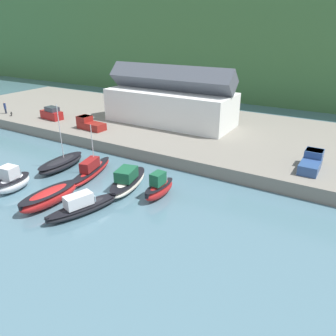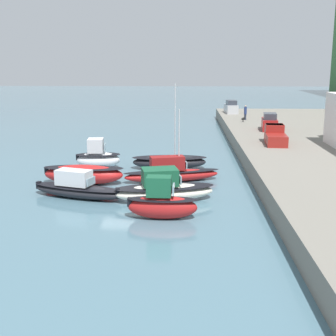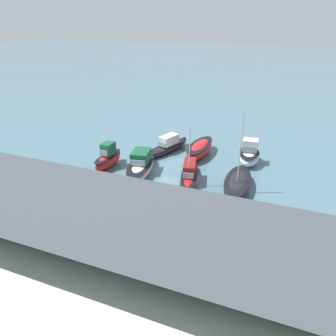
# 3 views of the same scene
# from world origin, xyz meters

# --- Properties ---
(ground_plane) EXTENTS (320.00, 320.00, 0.00)m
(ground_plane) POSITION_xyz_m (0.00, 0.00, 0.00)
(ground_plane) COLOR slate
(moored_boat_0) EXTENTS (2.84, 7.21, 8.02)m
(moored_boat_0) POSITION_xyz_m (-8.56, 3.78, 0.70)
(moored_boat_0) COLOR black
(moored_boat_0) RESTS_ON ground_plane
(moored_boat_1) EXTENTS (3.56, 8.42, 6.14)m
(moored_boat_1) POSITION_xyz_m (-3.73, 4.08, 0.78)
(moored_boat_1) COLOR red
(moored_boat_1) RESTS_ON ground_plane
(moored_boat_2) EXTENTS (3.98, 7.72, 2.43)m
(moored_boat_2) POSITION_xyz_m (1.88, 3.72, 0.88)
(moored_boat_2) COLOR white
(moored_boat_2) RESTS_ON ground_plane
(moored_boat_3) EXTENTS (1.67, 4.65, 2.81)m
(moored_boat_3) POSITION_xyz_m (5.88, 3.78, 1.04)
(moored_boat_3) COLOR red
(moored_boat_3) RESTS_ON ground_plane
(moored_boat_4) EXTENTS (2.65, 4.36, 2.86)m
(moored_boat_4) POSITION_xyz_m (-8.54, -3.05, 1.06)
(moored_boat_4) COLOR white
(moored_boat_4) RESTS_ON ground_plane
(moored_boat_5) EXTENTS (2.55, 6.82, 1.63)m
(moored_boat_5) POSITION_xyz_m (-2.64, -3.16, 0.86)
(moored_boat_5) COLOR red
(moored_boat_5) RESTS_ON ground_plane
(moored_boat_6) EXTENTS (4.00, 7.71, 2.11)m
(moored_boat_6) POSITION_xyz_m (1.37, -2.75, 0.74)
(moored_boat_6) COLOR black
(moored_boat_6) RESTS_ON ground_plane
(parked_car_0) EXTENTS (4.32, 2.11, 2.16)m
(parked_car_0) POSITION_xyz_m (-43.17, 12.80, 2.52)
(parked_car_0) COLOR #B7B7BC
(parked_car_0) RESTS_ON quay_promenade
(parked_car_2) EXTENTS (4.38, 2.26, 2.16)m
(parked_car_2) POSITION_xyz_m (-23.58, 15.73, 2.52)
(parked_car_2) COLOR maroon
(parked_car_2) RESTS_ON quay_promenade
(pickup_truck_0) EXTENTS (4.85, 2.28, 1.90)m
(pickup_truck_0) POSITION_xyz_m (-13.86, 14.63, 2.42)
(pickup_truck_0) COLOR maroon
(pickup_truck_0) RESTS_ON quay_promenade
(person_on_quay) EXTENTS (0.40, 0.40, 2.14)m
(person_on_quay) POSITION_xyz_m (-33.97, 14.02, 2.70)
(person_on_quay) COLOR #232838
(person_on_quay) RESTS_ON quay_promenade
(dog_on_quay) EXTENTS (0.82, 0.72, 0.68)m
(dog_on_quay) POSITION_xyz_m (-31.54, 13.45, 2.06)
(dog_on_quay) COLOR black
(dog_on_quay) RESTS_ON quay_promenade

